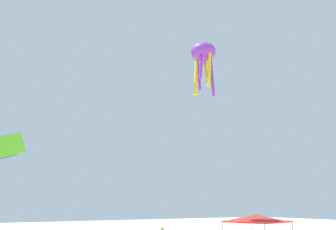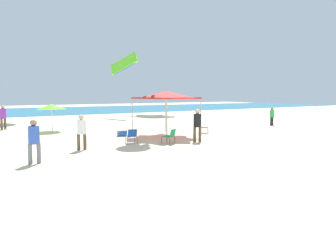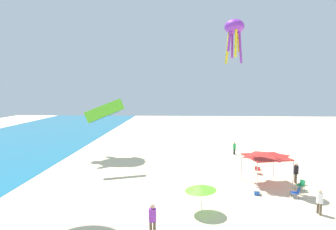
{
  "view_description": "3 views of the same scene",
  "coord_description": "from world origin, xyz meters",
  "px_view_note": "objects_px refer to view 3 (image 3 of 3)",
  "views": [
    {
      "loc": [
        -16.01,
        16.57,
        3.47
      ],
      "look_at": [
        0.41,
        6.99,
        8.64
      ],
      "focal_mm": 35.4,
      "sensor_mm": 36.0,
      "label": 1
    },
    {
      "loc": [
        -9.07,
        -14.72,
        2.7
      ],
      "look_at": [
        0.27,
        0.9,
        1.35
      ],
      "focal_mm": 29.94,
      "sensor_mm": 36.0,
      "label": 2
    },
    {
      "loc": [
        -24.09,
        8.28,
        8.5
      ],
      "look_at": [
        0.41,
        9.44,
        6.1
      ],
      "focal_mm": 29.39,
      "sensor_mm": 36.0,
      "label": 3
    }
  ],
  "objects_px": {
    "canopy_tent": "(267,155)",
    "person_watching_sky": "(234,147)",
    "kite_octopus_purple": "(234,29)",
    "folding_chair_right_of_tent": "(258,169)",
    "person_far_stroller": "(320,200)",
    "folding_chair_near_cooler": "(296,192)",
    "cooler_box": "(257,192)",
    "beach_umbrella": "(200,187)",
    "person_by_tent": "(296,171)",
    "folding_chair_facing_ocean": "(301,184)",
    "kite_parafoil_lime": "(105,111)",
    "person_near_umbrella": "(153,217)"
  },
  "relations": [
    {
      "from": "beach_umbrella",
      "to": "person_watching_sky",
      "type": "bearing_deg",
      "value": -18.12
    },
    {
      "from": "folding_chair_right_of_tent",
      "to": "folding_chair_facing_ocean",
      "type": "bearing_deg",
      "value": 154.27
    },
    {
      "from": "cooler_box",
      "to": "person_near_umbrella",
      "type": "distance_m",
      "value": 10.16
    },
    {
      "from": "person_watching_sky",
      "to": "kite_octopus_purple",
      "type": "xyz_separation_m",
      "value": [
        -9.72,
        2.17,
        12.84
      ]
    },
    {
      "from": "canopy_tent",
      "to": "folding_chair_right_of_tent",
      "type": "relative_size",
      "value": 4.82
    },
    {
      "from": "folding_chair_facing_ocean",
      "to": "person_far_stroller",
      "type": "height_order",
      "value": "person_far_stroller"
    },
    {
      "from": "beach_umbrella",
      "to": "person_watching_sky",
      "type": "relative_size",
      "value": 1.36
    },
    {
      "from": "person_near_umbrella",
      "to": "kite_octopus_purple",
      "type": "xyz_separation_m",
      "value": [
        10.29,
        -6.34,
        12.67
      ]
    },
    {
      "from": "person_far_stroller",
      "to": "kite_parafoil_lime",
      "type": "height_order",
      "value": "kite_parafoil_lime"
    },
    {
      "from": "folding_chair_right_of_tent",
      "to": "person_near_umbrella",
      "type": "height_order",
      "value": "person_near_umbrella"
    },
    {
      "from": "canopy_tent",
      "to": "person_near_umbrella",
      "type": "bearing_deg",
      "value": 134.41
    },
    {
      "from": "canopy_tent",
      "to": "folding_chair_right_of_tent",
      "type": "height_order",
      "value": "canopy_tent"
    },
    {
      "from": "beach_umbrella",
      "to": "folding_chair_facing_ocean",
      "type": "relative_size",
      "value": 2.65
    },
    {
      "from": "folding_chair_near_cooler",
      "to": "person_by_tent",
      "type": "height_order",
      "value": "person_by_tent"
    },
    {
      "from": "person_near_umbrella",
      "to": "folding_chair_right_of_tent",
      "type": "bearing_deg",
      "value": -84.31
    },
    {
      "from": "person_watching_sky",
      "to": "canopy_tent",
      "type": "bearing_deg",
      "value": -9.02
    },
    {
      "from": "folding_chair_near_cooler",
      "to": "cooler_box",
      "type": "distance_m",
      "value": 2.92
    },
    {
      "from": "folding_chair_facing_ocean",
      "to": "person_by_tent",
      "type": "relative_size",
      "value": 0.44
    },
    {
      "from": "folding_chair_right_of_tent",
      "to": "person_far_stroller",
      "type": "bearing_deg",
      "value": 134.77
    },
    {
      "from": "folding_chair_near_cooler",
      "to": "person_far_stroller",
      "type": "height_order",
      "value": "person_far_stroller"
    },
    {
      "from": "beach_umbrella",
      "to": "folding_chair_facing_ocean",
      "type": "xyz_separation_m",
      "value": [
        4.72,
        -8.75,
        -1.32
      ]
    },
    {
      "from": "cooler_box",
      "to": "person_near_umbrella",
      "type": "bearing_deg",
      "value": 130.22
    },
    {
      "from": "folding_chair_near_cooler",
      "to": "person_watching_sky",
      "type": "relative_size",
      "value": 0.52
    },
    {
      "from": "folding_chair_right_of_tent",
      "to": "person_near_umbrella",
      "type": "bearing_deg",
      "value": 85.63
    },
    {
      "from": "beach_umbrella",
      "to": "person_near_umbrella",
      "type": "distance_m",
      "value": 4.28
    },
    {
      "from": "kite_octopus_purple",
      "to": "person_far_stroller",
      "type": "bearing_deg",
      "value": 87.77
    },
    {
      "from": "person_near_umbrella",
      "to": "person_far_stroller",
      "type": "height_order",
      "value": "person_near_umbrella"
    },
    {
      "from": "folding_chair_facing_ocean",
      "to": "person_near_umbrella",
      "type": "relative_size",
      "value": 0.43
    },
    {
      "from": "cooler_box",
      "to": "kite_parafoil_lime",
      "type": "height_order",
      "value": "kite_parafoil_lime"
    },
    {
      "from": "person_far_stroller",
      "to": "kite_octopus_purple",
      "type": "distance_m",
      "value": 15.32
    },
    {
      "from": "folding_chair_near_cooler",
      "to": "person_near_umbrella",
      "type": "relative_size",
      "value": 0.43
    },
    {
      "from": "canopy_tent",
      "to": "kite_parafoil_lime",
      "type": "relative_size",
      "value": 1.04
    },
    {
      "from": "folding_chair_near_cooler",
      "to": "person_far_stroller",
      "type": "bearing_deg",
      "value": 18.04
    },
    {
      "from": "canopy_tent",
      "to": "folding_chair_facing_ocean",
      "type": "xyz_separation_m",
      "value": [
        -1.24,
        -2.53,
        -2.17
      ]
    },
    {
      "from": "kite_parafoil_lime",
      "to": "person_watching_sky",
      "type": "bearing_deg",
      "value": 179.67
    },
    {
      "from": "beach_umbrella",
      "to": "person_watching_sky",
      "type": "distance_m",
      "value": 17.9
    },
    {
      "from": "folding_chair_right_of_tent",
      "to": "person_watching_sky",
      "type": "distance_m",
      "value": 8.21
    },
    {
      "from": "folding_chair_right_of_tent",
      "to": "kite_octopus_purple",
      "type": "relative_size",
      "value": 0.21
    },
    {
      "from": "canopy_tent",
      "to": "beach_umbrella",
      "type": "bearing_deg",
      "value": 133.8
    },
    {
      "from": "folding_chair_right_of_tent",
      "to": "kite_octopus_purple",
      "type": "xyz_separation_m",
      "value": [
        -1.56,
        2.94,
        13.3
      ]
    },
    {
      "from": "folding_chair_facing_ocean",
      "to": "folding_chair_near_cooler",
      "type": "distance_m",
      "value": 2.1
    },
    {
      "from": "folding_chair_facing_ocean",
      "to": "folding_chair_right_of_tent",
      "type": "bearing_deg",
      "value": -176.13
    },
    {
      "from": "canopy_tent",
      "to": "person_watching_sky",
      "type": "xyz_separation_m",
      "value": [
        11.03,
        0.66,
        -1.71
      ]
    },
    {
      "from": "kite_octopus_purple",
      "to": "folding_chair_right_of_tent",
      "type": "bearing_deg",
      "value": 172.64
    },
    {
      "from": "cooler_box",
      "to": "kite_parafoil_lime",
      "type": "relative_size",
      "value": 0.18
    },
    {
      "from": "canopy_tent",
      "to": "cooler_box",
      "type": "xyz_separation_m",
      "value": [
        -2.45,
        1.44,
        -2.44
      ]
    },
    {
      "from": "beach_umbrella",
      "to": "kite_octopus_purple",
      "type": "relative_size",
      "value": 0.55
    },
    {
      "from": "person_by_tent",
      "to": "cooler_box",
      "type": "bearing_deg",
      "value": 135.52
    },
    {
      "from": "folding_chair_right_of_tent",
      "to": "person_by_tent",
      "type": "bearing_deg",
      "value": 171.2
    },
    {
      "from": "beach_umbrella",
      "to": "kite_octopus_purple",
      "type": "height_order",
      "value": "kite_octopus_purple"
    }
  ]
}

